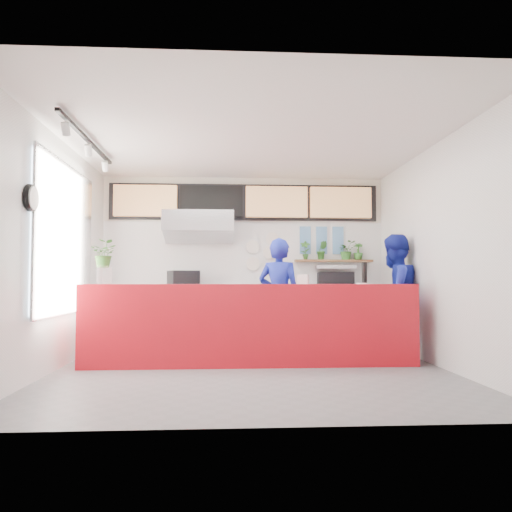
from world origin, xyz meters
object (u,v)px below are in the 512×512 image
(service_counter, at_px, (250,324))
(pepper_mill, at_px, (364,273))
(panini_oven, at_px, (183,283))
(espresso_machine, at_px, (335,283))
(staff_center, at_px, (279,298))
(staff_right, at_px, (395,295))

(service_counter, bearing_deg, pepper_mill, -2.80)
(panini_oven, bearing_deg, espresso_machine, -19.85)
(espresso_machine, distance_m, staff_center, 1.65)
(staff_right, bearing_deg, panini_oven, -52.02)
(espresso_machine, distance_m, staff_right, 1.37)
(service_counter, height_order, pepper_mill, pepper_mill)
(service_counter, distance_m, staff_right, 2.34)
(panini_oven, distance_m, espresso_machine, 2.65)
(espresso_machine, xyz_separation_m, staff_center, (-1.12, -1.20, -0.21))
(espresso_machine, height_order, staff_center, staff_center)
(pepper_mill, bearing_deg, panini_oven, 144.56)
(staff_right, bearing_deg, espresso_machine, -93.77)
(staff_center, distance_m, pepper_mill, 1.35)
(espresso_machine, bearing_deg, pepper_mill, -82.93)
(pepper_mill, bearing_deg, espresso_machine, 89.66)
(panini_oven, xyz_separation_m, staff_center, (1.53, -1.20, -0.22))
(panini_oven, distance_m, staff_right, 3.51)
(service_counter, xyz_separation_m, panini_oven, (-1.07, 1.80, 0.56))
(panini_oven, relative_size, pepper_mill, 1.62)
(service_counter, relative_size, staff_center, 2.53)
(staff_right, xyz_separation_m, pepper_mill, (-0.65, -0.68, 0.33))
(service_counter, height_order, staff_right, staff_right)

